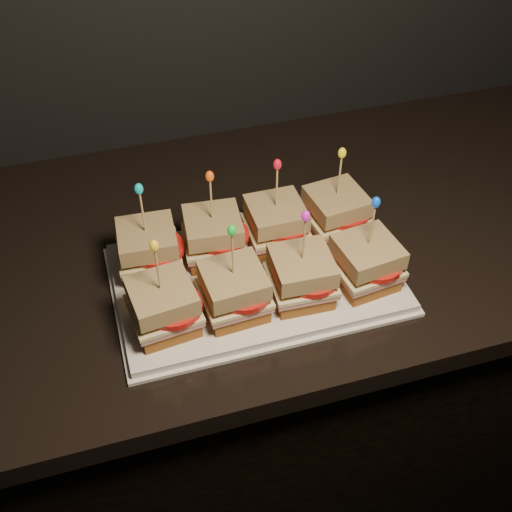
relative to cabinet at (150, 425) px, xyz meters
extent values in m
cube|color=black|center=(0.00, 0.00, 0.00)|extent=(2.19, 0.59, 0.87)
cube|color=black|center=(0.00, 0.00, 0.46)|extent=(2.23, 0.63, 0.04)
cube|color=white|center=(0.20, -0.11, 0.48)|extent=(0.41, 0.25, 0.02)
cube|color=white|center=(0.20, -0.11, 0.48)|extent=(0.42, 0.27, 0.01)
cube|color=brown|center=(0.05, -0.05, 0.50)|extent=(0.08, 0.08, 0.02)
cube|color=#B66961|center=(0.05, -0.05, 0.52)|extent=(0.09, 0.09, 0.01)
cube|color=beige|center=(0.05, -0.05, 0.53)|extent=(0.09, 0.09, 0.01)
cylinder|color=red|center=(0.06, -0.06, 0.53)|extent=(0.08, 0.08, 0.01)
cube|color=#573311|center=(0.05, -0.05, 0.55)|extent=(0.09, 0.09, 0.03)
cylinder|color=tan|center=(0.05, -0.05, 0.60)|extent=(0.00, 0.00, 0.09)
ellipsoid|color=#05B2B5|center=(0.05, -0.05, 0.64)|extent=(0.01, 0.01, 0.02)
cube|color=brown|center=(0.15, -0.05, 0.50)|extent=(0.09, 0.09, 0.02)
cube|color=#B66961|center=(0.15, -0.05, 0.52)|extent=(0.10, 0.09, 0.01)
cube|color=beige|center=(0.15, -0.05, 0.53)|extent=(0.10, 0.09, 0.01)
cylinder|color=red|center=(0.16, -0.06, 0.53)|extent=(0.08, 0.08, 0.01)
cube|color=#573311|center=(0.15, -0.05, 0.55)|extent=(0.09, 0.09, 0.03)
cylinder|color=tan|center=(0.15, -0.05, 0.60)|extent=(0.00, 0.00, 0.09)
ellipsoid|color=#F2530D|center=(0.15, -0.05, 0.64)|extent=(0.01, 0.01, 0.02)
cube|color=brown|center=(0.25, -0.05, 0.50)|extent=(0.08, 0.08, 0.02)
cube|color=#B66961|center=(0.25, -0.05, 0.52)|extent=(0.09, 0.08, 0.01)
cube|color=beige|center=(0.25, -0.05, 0.53)|extent=(0.09, 0.09, 0.01)
cylinder|color=red|center=(0.26, -0.06, 0.53)|extent=(0.08, 0.08, 0.01)
cube|color=#573311|center=(0.25, -0.05, 0.55)|extent=(0.08, 0.08, 0.03)
cylinder|color=tan|center=(0.25, -0.05, 0.60)|extent=(0.00, 0.00, 0.09)
ellipsoid|color=red|center=(0.25, -0.05, 0.64)|extent=(0.01, 0.01, 0.02)
cube|color=brown|center=(0.34, -0.05, 0.50)|extent=(0.09, 0.09, 0.02)
cube|color=#B66961|center=(0.34, -0.05, 0.52)|extent=(0.10, 0.10, 0.01)
cube|color=beige|center=(0.34, -0.05, 0.53)|extent=(0.10, 0.10, 0.01)
cylinder|color=red|center=(0.35, -0.06, 0.53)|extent=(0.08, 0.08, 0.01)
cube|color=#573311|center=(0.34, -0.05, 0.55)|extent=(0.09, 0.09, 0.03)
cylinder|color=tan|center=(0.34, -0.05, 0.60)|extent=(0.00, 0.00, 0.09)
ellipsoid|color=yellow|center=(0.34, -0.05, 0.64)|extent=(0.01, 0.01, 0.02)
cube|color=brown|center=(0.05, -0.17, 0.50)|extent=(0.09, 0.09, 0.02)
cube|color=#B66961|center=(0.05, -0.17, 0.52)|extent=(0.10, 0.09, 0.01)
cube|color=beige|center=(0.05, -0.17, 0.53)|extent=(0.10, 0.10, 0.01)
cylinder|color=red|center=(0.06, -0.17, 0.53)|extent=(0.08, 0.08, 0.01)
cube|color=#573311|center=(0.05, -0.17, 0.55)|extent=(0.09, 0.09, 0.03)
cylinder|color=tan|center=(0.05, -0.17, 0.60)|extent=(0.00, 0.00, 0.09)
ellipsoid|color=yellow|center=(0.05, -0.17, 0.64)|extent=(0.01, 0.01, 0.02)
cube|color=brown|center=(0.15, -0.17, 0.50)|extent=(0.08, 0.08, 0.02)
cube|color=#B66961|center=(0.15, -0.17, 0.52)|extent=(0.09, 0.09, 0.01)
cube|color=beige|center=(0.15, -0.17, 0.53)|extent=(0.09, 0.09, 0.01)
cylinder|color=red|center=(0.16, -0.17, 0.53)|extent=(0.08, 0.08, 0.01)
cube|color=#573311|center=(0.15, -0.17, 0.55)|extent=(0.09, 0.09, 0.03)
cylinder|color=tan|center=(0.15, -0.17, 0.60)|extent=(0.00, 0.00, 0.09)
ellipsoid|color=green|center=(0.15, -0.17, 0.64)|extent=(0.01, 0.01, 0.02)
cube|color=brown|center=(0.25, -0.17, 0.50)|extent=(0.08, 0.08, 0.02)
cube|color=#B66961|center=(0.25, -0.17, 0.52)|extent=(0.09, 0.09, 0.01)
cube|color=beige|center=(0.25, -0.17, 0.53)|extent=(0.09, 0.09, 0.01)
cylinder|color=red|center=(0.26, -0.17, 0.53)|extent=(0.08, 0.08, 0.01)
cube|color=#573311|center=(0.25, -0.17, 0.55)|extent=(0.09, 0.09, 0.03)
cylinder|color=tan|center=(0.25, -0.17, 0.60)|extent=(0.00, 0.00, 0.09)
ellipsoid|color=#CC1BC0|center=(0.25, -0.17, 0.64)|extent=(0.01, 0.01, 0.02)
cube|color=brown|center=(0.34, -0.17, 0.50)|extent=(0.09, 0.09, 0.02)
cube|color=#B66961|center=(0.34, -0.17, 0.52)|extent=(0.10, 0.10, 0.01)
cube|color=beige|center=(0.34, -0.17, 0.53)|extent=(0.10, 0.10, 0.01)
cylinder|color=red|center=(0.35, -0.17, 0.53)|extent=(0.08, 0.08, 0.01)
cube|color=#573311|center=(0.34, -0.17, 0.55)|extent=(0.09, 0.09, 0.03)
cylinder|color=tan|center=(0.34, -0.17, 0.60)|extent=(0.00, 0.00, 0.09)
ellipsoid|color=blue|center=(0.34, -0.17, 0.64)|extent=(0.01, 0.01, 0.02)
camera|label=1|loc=(0.01, -0.75, 1.17)|focal=45.00mm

